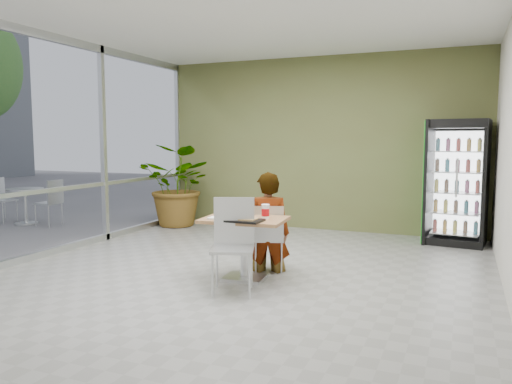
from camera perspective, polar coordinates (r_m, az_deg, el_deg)
ground at (r=6.30m, az=-1.96°, el=-9.49°), size 7.00×7.00×0.00m
room_envelope at (r=6.07m, az=-2.01°, el=5.23°), size 6.00×7.00×3.20m
storefront_frame at (r=7.81m, az=-22.53°, el=4.96°), size 0.10×7.00×3.20m
dining_table at (r=6.00m, az=-1.33°, el=-5.01°), size 1.03×0.77×0.75m
chair_far at (r=6.36m, az=1.47°, el=-4.69°), size 0.49×0.49×0.86m
chair_near at (r=5.57m, az=-2.60°, el=-5.13°), size 0.59×0.59×1.04m
seated_woman at (r=6.40m, az=1.33°, el=-4.74°), size 0.67×0.55×1.58m
pizza_plate at (r=6.09m, az=-1.84°, el=-2.64°), size 0.30×0.30×0.03m
soda_cup at (r=5.91m, az=1.08°, el=-2.26°), size 0.10×0.10×0.17m
napkin_stack at (r=5.91m, az=-4.60°, el=-2.97°), size 0.16×0.16×0.02m
cafeteria_tray at (r=5.70m, az=-1.35°, el=-3.28°), size 0.41×0.30×0.02m
beverage_fridge at (r=8.61m, az=21.96°, el=1.03°), size 0.99×0.80×2.00m
potted_plant at (r=9.79m, az=-8.70°, el=0.75°), size 1.44×1.24×1.59m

